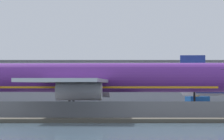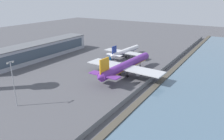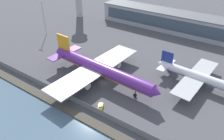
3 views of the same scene
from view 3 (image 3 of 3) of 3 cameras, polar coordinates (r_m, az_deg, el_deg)
The scene contains 9 objects.
ground_plane at distance 90.59m, azimuth -2.07°, elevation -3.47°, with size 500.00×500.00×0.00m, color #4C4C51.
shoreline_seawall at distance 78.65m, azimuth -11.11°, elevation -10.39°, with size 320.00×3.00×0.50m.
perimeter_fence at distance 80.30m, azimuth -8.94°, elevation -8.14°, with size 280.00×0.10×2.51m.
cargo_jet_purple at distance 89.46m, azimuth -3.48°, elevation 0.41°, with size 54.83×47.39×15.11m.
passenger_jet_white at distance 93.35m, azimuth 21.86°, elevation -1.78°, with size 38.73×33.43×10.97m.
baggage_tug at distance 78.12m, azimuth -3.01°, elevation -9.50°, with size 2.94×3.58×1.80m.
ops_van at distance 102.20m, azimuth 15.59°, elevation 0.59°, with size 5.55×4.43×2.48m.
terminal_building at distance 147.04m, azimuth 13.72°, elevation 12.62°, with size 86.20×15.03×11.97m.
apron_light_mast_apron_west at distance 139.02m, azimuth -17.44°, elevation 13.22°, with size 3.20×0.40×19.79m.
Camera 3 is at (44.62, -58.89, 52.42)m, focal length 35.00 mm.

